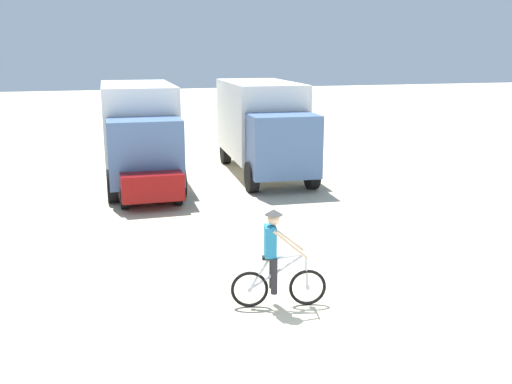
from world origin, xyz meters
TOP-DOWN VIEW (x-y plane):
  - ground_plane at (0.00, 0.00)m, footprint 120.00×120.00m
  - box_truck_avon_van at (-2.61, 11.47)m, footprint 2.60×6.82m
  - box_truck_white_box at (1.86, 11.49)m, footprint 2.76×6.88m
  - sedan_parked at (-2.66, 9.15)m, footprint 1.78×4.20m
  - cyclist_orange_shirt at (-1.28, 0.39)m, footprint 1.71×0.56m

SIDE VIEW (x-z plane):
  - ground_plane at x=0.00m, z-range 0.00..0.00m
  - cyclist_orange_shirt at x=-1.28m, z-range -0.06..1.76m
  - sedan_parked at x=-2.66m, z-range 0.00..1.76m
  - box_truck_avon_van at x=-2.61m, z-range 0.20..3.55m
  - box_truck_white_box at x=1.86m, z-range 0.20..3.55m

